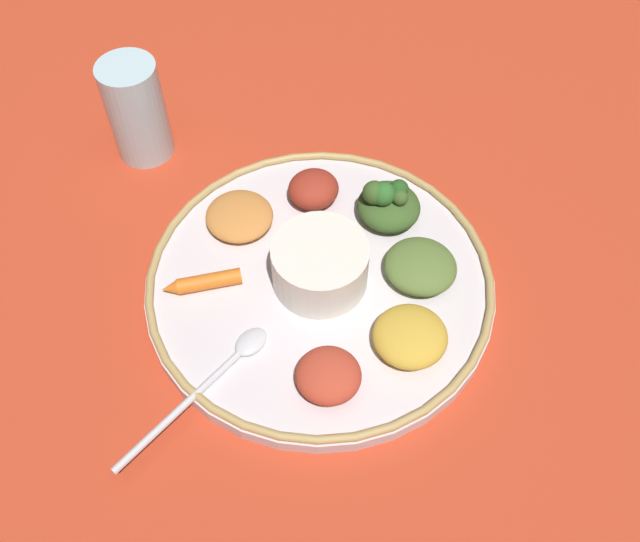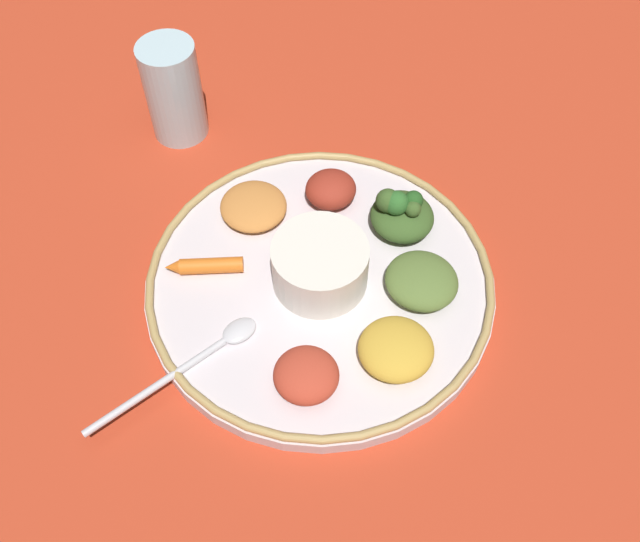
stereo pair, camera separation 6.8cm
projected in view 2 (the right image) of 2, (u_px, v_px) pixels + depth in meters
The scene contains 13 objects.
ground_plane at pixel (320, 289), 0.71m from camera, with size 2.40×2.40×0.00m, color #B7381E.
platter at pixel (320, 284), 0.70m from camera, with size 0.34×0.34×0.02m, color silver.
platter_rim at pixel (320, 278), 0.69m from camera, with size 0.34×0.34×0.01m, color tan.
center_bowl at pixel (320, 264), 0.67m from camera, with size 0.09×0.09×0.05m.
spoon at pixel (200, 357), 0.64m from camera, with size 0.04×0.18×0.01m.
greens_pile at pixel (401, 213), 0.72m from camera, with size 0.09×0.09×0.05m.
carrot_near_spoon at pixel (205, 266), 0.70m from camera, with size 0.06×0.07×0.02m.
mound_collards at pixel (422, 281), 0.68m from camera, with size 0.07×0.07×0.03m, color #567033.
mound_beet at pixel (331, 189), 0.74m from camera, with size 0.05×0.05×0.03m, color maroon.
mound_squash at pixel (253, 206), 0.74m from camera, with size 0.07×0.07×0.02m, color #C67A38.
mound_berbere_red at pixel (306, 375), 0.62m from camera, with size 0.06×0.06×0.03m, color #B73D28.
mound_lentil_yellow at pixel (396, 349), 0.64m from camera, with size 0.07×0.07×0.03m, color gold.
drinking_glass at pixel (175, 97), 0.80m from camera, with size 0.06×0.06×0.12m.
Camera 2 is at (0.28, -0.28, 0.59)m, focal length 39.83 mm.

